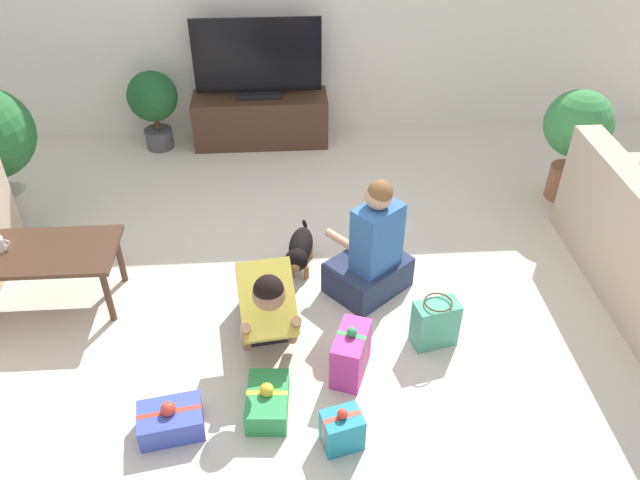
{
  "coord_description": "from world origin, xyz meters",
  "views": [
    {
      "loc": [
        -0.06,
        -3.21,
        2.9
      ],
      "look_at": [
        0.16,
        0.07,
        0.45
      ],
      "focal_mm": 35.0,
      "sensor_mm": 36.0,
      "label": 1
    }
  ],
  "objects_px": {
    "coffee_table": "(38,257)",
    "gift_box_a": "(171,420)",
    "person_sitting": "(372,254)",
    "potted_plant_back_left": "(153,101)",
    "gift_box_b": "(268,401)",
    "gift_box_c": "(342,430)",
    "dog": "(300,250)",
    "tv_console": "(261,119)",
    "person_kneeling": "(266,303)",
    "tv": "(257,62)",
    "gift_box_d": "(351,354)",
    "potted_plant_corner_right": "(577,130)",
    "gift_bag_a": "(435,323)"
  },
  "relations": [
    {
      "from": "coffee_table",
      "to": "gift_box_a",
      "type": "bearing_deg",
      "value": -49.41
    },
    {
      "from": "person_sitting",
      "to": "potted_plant_back_left",
      "type": "bearing_deg",
      "value": -91.1
    },
    {
      "from": "gift_box_b",
      "to": "gift_box_c",
      "type": "bearing_deg",
      "value": -31.33
    },
    {
      "from": "dog",
      "to": "gift_box_a",
      "type": "height_order",
      "value": "dog"
    },
    {
      "from": "tv_console",
      "to": "gift_box_b",
      "type": "height_order",
      "value": "tv_console"
    },
    {
      "from": "person_kneeling",
      "to": "tv_console",
      "type": "bearing_deg",
      "value": 83.82
    },
    {
      "from": "tv",
      "to": "dog",
      "type": "bearing_deg",
      "value": -81.82
    },
    {
      "from": "tv",
      "to": "gift_box_c",
      "type": "bearing_deg",
      "value": -82.54
    },
    {
      "from": "tv_console",
      "to": "gift_box_b",
      "type": "xyz_separation_m",
      "value": [
        0.06,
        -3.27,
        -0.16
      ]
    },
    {
      "from": "gift_box_b",
      "to": "person_kneeling",
      "type": "bearing_deg",
      "value": 90.12
    },
    {
      "from": "coffee_table",
      "to": "gift_box_d",
      "type": "xyz_separation_m",
      "value": [
        1.98,
        -0.76,
        -0.23
      ]
    },
    {
      "from": "potted_plant_corner_right",
      "to": "tv_console",
      "type": "bearing_deg",
      "value": 155.29
    },
    {
      "from": "potted_plant_back_left",
      "to": "gift_box_c",
      "type": "relative_size",
      "value": 2.75
    },
    {
      "from": "tv_console",
      "to": "person_kneeling",
      "type": "xyz_separation_m",
      "value": [
        0.06,
        -2.73,
        0.08
      ]
    },
    {
      "from": "coffee_table",
      "to": "tv",
      "type": "bearing_deg",
      "value": 57.88
    },
    {
      "from": "gift_box_d",
      "to": "gift_bag_a",
      "type": "relative_size",
      "value": 1.09
    },
    {
      "from": "potted_plant_corner_right",
      "to": "gift_bag_a",
      "type": "height_order",
      "value": "potted_plant_corner_right"
    },
    {
      "from": "potted_plant_corner_right",
      "to": "gift_box_d",
      "type": "distance_m",
      "value": 2.76
    },
    {
      "from": "dog",
      "to": "gift_bag_a",
      "type": "height_order",
      "value": "gift_bag_a"
    },
    {
      "from": "tv_console",
      "to": "gift_box_d",
      "type": "distance_m",
      "value": 3.07
    },
    {
      "from": "tv_console",
      "to": "tv",
      "type": "xyz_separation_m",
      "value": [
        0.0,
        0.0,
        0.57
      ]
    },
    {
      "from": "person_kneeling",
      "to": "dog",
      "type": "height_order",
      "value": "person_kneeling"
    },
    {
      "from": "tv",
      "to": "potted_plant_back_left",
      "type": "distance_m",
      "value": 1.04
    },
    {
      "from": "potted_plant_back_left",
      "to": "dog",
      "type": "height_order",
      "value": "potted_plant_back_left"
    },
    {
      "from": "coffee_table",
      "to": "gift_box_d",
      "type": "bearing_deg",
      "value": -21.03
    },
    {
      "from": "potted_plant_back_left",
      "to": "gift_box_a",
      "type": "distance_m",
      "value": 3.38
    },
    {
      "from": "potted_plant_corner_right",
      "to": "gift_box_b",
      "type": "relative_size",
      "value": 2.57
    },
    {
      "from": "dog",
      "to": "gift_bag_a",
      "type": "distance_m",
      "value": 1.11
    },
    {
      "from": "tv_console",
      "to": "potted_plant_back_left",
      "type": "relative_size",
      "value": 1.68
    },
    {
      "from": "dog",
      "to": "potted_plant_back_left",
      "type": "bearing_deg",
      "value": 132.79
    },
    {
      "from": "dog",
      "to": "gift_bag_a",
      "type": "relative_size",
      "value": 1.72
    },
    {
      "from": "potted_plant_corner_right",
      "to": "gift_box_b",
      "type": "xyz_separation_m",
      "value": [
        -2.49,
        -2.1,
        -0.55
      ]
    },
    {
      "from": "potted_plant_back_left",
      "to": "gift_box_a",
      "type": "relative_size",
      "value": 2.0
    },
    {
      "from": "person_kneeling",
      "to": "gift_bag_a",
      "type": "height_order",
      "value": "person_kneeling"
    },
    {
      "from": "potted_plant_back_left",
      "to": "gift_box_b",
      "type": "xyz_separation_m",
      "value": [
        1.05,
        -3.22,
        -0.4
      ]
    },
    {
      "from": "gift_box_b",
      "to": "coffee_table",
      "type": "bearing_deg",
      "value": 145.53
    },
    {
      "from": "gift_box_d",
      "to": "coffee_table",
      "type": "bearing_deg",
      "value": 158.97
    },
    {
      "from": "person_kneeling",
      "to": "potted_plant_corner_right",
      "type": "bearing_deg",
      "value": 24.36
    },
    {
      "from": "tv_console",
      "to": "gift_box_b",
      "type": "relative_size",
      "value": 3.43
    },
    {
      "from": "dog",
      "to": "gift_box_c",
      "type": "bearing_deg",
      "value": -73.45
    },
    {
      "from": "potted_plant_corner_right",
      "to": "gift_box_c",
      "type": "height_order",
      "value": "potted_plant_corner_right"
    },
    {
      "from": "gift_box_d",
      "to": "person_kneeling",
      "type": "bearing_deg",
      "value": 149.57
    },
    {
      "from": "coffee_table",
      "to": "person_sitting",
      "type": "bearing_deg",
      "value": -0.37
    },
    {
      "from": "gift_box_b",
      "to": "dog",
      "type": "bearing_deg",
      "value": 79.29
    },
    {
      "from": "dog",
      "to": "gift_box_c",
      "type": "xyz_separation_m",
      "value": [
        0.17,
        -1.47,
        -0.09
      ]
    },
    {
      "from": "gift_bag_a",
      "to": "person_kneeling",
      "type": "bearing_deg",
      "value": 175.95
    },
    {
      "from": "potted_plant_back_left",
      "to": "gift_box_d",
      "type": "height_order",
      "value": "potted_plant_back_left"
    },
    {
      "from": "tv",
      "to": "person_sitting",
      "type": "distance_m",
      "value": 2.45
    },
    {
      "from": "tv_console",
      "to": "person_kneeling",
      "type": "distance_m",
      "value": 2.73
    },
    {
      "from": "potted_plant_corner_right",
      "to": "tv",
      "type": "bearing_deg",
      "value": 155.29
    }
  ]
}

